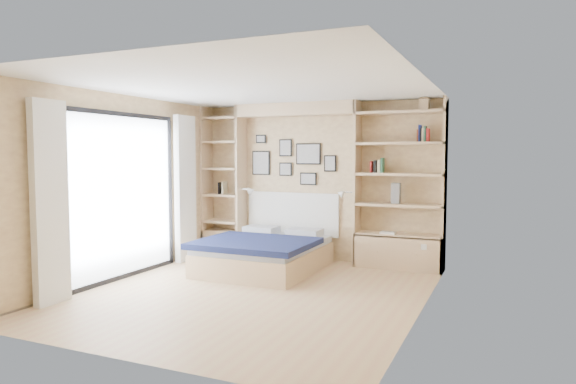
% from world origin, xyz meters
% --- Properties ---
extents(ground, '(4.50, 4.50, 0.00)m').
position_xyz_m(ground, '(0.00, 0.00, 0.00)').
color(ground, tan).
rests_on(ground, ground).
extents(room_shell, '(4.50, 4.50, 4.50)m').
position_xyz_m(room_shell, '(-0.39, 1.52, 1.08)').
color(room_shell, beige).
rests_on(room_shell, ground).
extents(bed, '(1.59, 2.01, 1.07)m').
position_xyz_m(bed, '(-0.43, 1.21, 0.26)').
color(bed, beige).
rests_on(bed, ground).
extents(photo_gallery, '(1.48, 0.02, 0.82)m').
position_xyz_m(photo_gallery, '(-0.45, 2.22, 1.60)').
color(photo_gallery, black).
rests_on(photo_gallery, ground).
extents(reading_lamps, '(1.92, 0.12, 0.15)m').
position_xyz_m(reading_lamps, '(-0.30, 2.00, 1.10)').
color(reading_lamps, silver).
rests_on(reading_lamps, ground).
extents(shelf_decor, '(3.48, 0.23, 2.03)m').
position_xyz_m(shelf_decor, '(1.09, 2.07, 1.70)').
color(shelf_decor, '#A51E1E').
rests_on(shelf_decor, ground).
extents(deck, '(3.20, 4.00, 0.05)m').
position_xyz_m(deck, '(-3.60, 0.00, 0.00)').
color(deck, '#726554').
rests_on(deck, ground).
extents(deck_chair, '(0.54, 0.76, 0.70)m').
position_xyz_m(deck_chair, '(-3.85, 0.32, 0.33)').
color(deck_chair, tan).
rests_on(deck_chair, ground).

